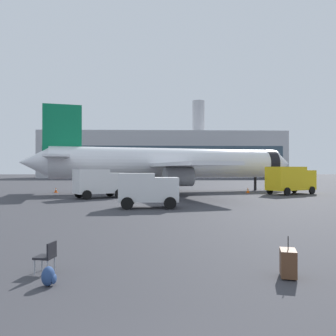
{
  "coord_description": "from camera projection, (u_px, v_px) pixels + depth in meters",
  "views": [
    {
      "loc": [
        -0.19,
        -3.27,
        2.88
      ],
      "look_at": [
        0.75,
        24.08,
        3.0
      ],
      "focal_mm": 36.27,
      "sensor_mm": 36.0,
      "label": 1
    }
  ],
  "objects": [
    {
      "name": "airplane_at_gate",
      "position": [
        171.0,
        163.0,
        43.39
      ],
      "size": [
        35.33,
        32.17,
        10.5
      ],
      "color": "white",
      "rests_on": "ground"
    },
    {
      "name": "airplane_taxiing",
      "position": [
        272.0,
        172.0,
        104.61
      ],
      "size": [
        18.43,
        20.44,
        6.0
      ],
      "color": "silver",
      "rests_on": "ground"
    },
    {
      "name": "service_truck",
      "position": [
        98.0,
        182.0,
        34.18
      ],
      "size": [
        5.25,
        4.37,
        2.9
      ],
      "color": "white",
      "rests_on": "ground"
    },
    {
      "name": "fuel_truck",
      "position": [
        290.0,
        179.0,
        39.44
      ],
      "size": [
        6.42,
        4.95,
        3.2
      ],
      "color": "yellow",
      "rests_on": "ground"
    },
    {
      "name": "cargo_van",
      "position": [
        148.0,
        189.0,
        25.36
      ],
      "size": [
        4.44,
        2.4,
        2.6
      ],
      "color": "white",
      "rests_on": "ground"
    },
    {
      "name": "safety_cone_near",
      "position": [
        248.0,
        190.0,
        41.7
      ],
      "size": [
        0.44,
        0.44,
        0.65
      ],
      "color": "#F2590C",
      "rests_on": "ground"
    },
    {
      "name": "safety_cone_mid",
      "position": [
        56.0,
        190.0,
        42.19
      ],
      "size": [
        0.44,
        0.44,
        0.62
      ],
      "color": "#F2590C",
      "rests_on": "ground"
    },
    {
      "name": "safety_cone_far",
      "position": [
        93.0,
        187.0,
        48.56
      ],
      "size": [
        0.44,
        0.44,
        0.74
      ],
      "color": "#F2590C",
      "rests_on": "ground"
    },
    {
      "name": "rolling_suitcase",
      "position": [
        288.0,
        263.0,
        9.03
      ],
      "size": [
        0.56,
        0.73,
        1.1
      ],
      "color": "brown",
      "rests_on": "ground"
    },
    {
      "name": "traveller_backpack",
      "position": [
        49.0,
        276.0,
        8.38
      ],
      "size": [
        0.36,
        0.4,
        0.48
      ],
      "color": "navy",
      "rests_on": "ground"
    },
    {
      "name": "gate_chair",
      "position": [
        47.0,
        255.0,
        9.42
      ],
      "size": [
        0.56,
        0.56,
        0.86
      ],
      "color": "black",
      "rests_on": "ground"
    },
    {
      "name": "terminal_building",
      "position": [
        163.0,
        155.0,
        122.2
      ],
      "size": [
        82.59,
        23.99,
        27.72
      ],
      "color": "#B2B2B7",
      "rests_on": "ground"
    }
  ]
}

